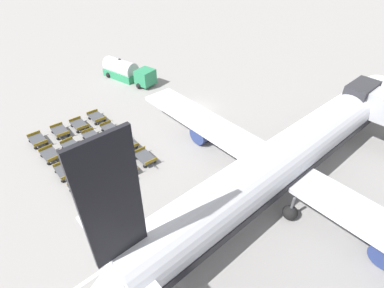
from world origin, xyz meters
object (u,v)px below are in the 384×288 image
at_px(baggage_dolly_row_near_col_a, 38,140).
at_px(baggage_dolly_row_mid_a_col_b, 72,147).
at_px(baggage_dolly_row_mid_a_col_a, 60,131).
at_px(baggage_dolly_row_far_col_c, 128,143).
at_px(baggage_dolly_row_mid_b_col_a, 79,125).
at_px(baggage_dolly_row_mid_a_col_d, 103,179).
at_px(baggage_dolly_row_near_col_c, 65,171).
at_px(baggage_dolly_row_mid_b_col_b, 92,137).
at_px(baggage_dolly_row_mid_a_col_c, 87,161).
at_px(baggage_dolly_row_near_col_d, 81,190).
at_px(fuel_tanker_secondary, 126,71).
at_px(baggage_dolly_row_far_col_d, 145,158).
at_px(baggage_dolly_row_mid_b_col_d, 126,167).
at_px(airplane, 287,157).
at_px(baggage_dolly_row_far_col_a, 97,117).
at_px(baggage_dolly_row_near_col_b, 50,155).
at_px(baggage_dolly_row_far_col_b, 111,129).
at_px(baggage_dolly_row_mid_b_col_c, 108,151).

relative_size(baggage_dolly_row_near_col_a, baggage_dolly_row_mid_a_col_b, 0.99).
height_order(baggage_dolly_row_mid_a_col_a, baggage_dolly_row_far_col_c, same).
xyz_separation_m(baggage_dolly_row_mid_a_col_b, baggage_dolly_row_mid_b_col_a, (-3.87, 2.34, 0.00)).
height_order(baggage_dolly_row_mid_a_col_b, baggage_dolly_row_mid_a_col_d, same).
relative_size(baggage_dolly_row_near_col_c, baggage_dolly_row_mid_a_col_d, 0.99).
bearing_deg(baggage_dolly_row_mid_b_col_b, baggage_dolly_row_mid_a_col_c, -28.68).
bearing_deg(baggage_dolly_row_near_col_c, baggage_dolly_row_near_col_d, 5.30).
height_order(baggage_dolly_row_mid_a_col_b, baggage_dolly_row_far_col_c, same).
bearing_deg(fuel_tanker_secondary, baggage_dolly_row_mid_b_col_b, -41.37).
bearing_deg(baggage_dolly_row_far_col_d, baggage_dolly_row_mid_a_col_a, -151.76).
relative_size(baggage_dolly_row_mid_a_col_b, baggage_dolly_row_mid_a_col_c, 1.01).
distance_m(baggage_dolly_row_mid_a_col_a, baggage_dolly_row_mid_b_col_d, 11.34).
distance_m(baggage_dolly_row_near_col_c, baggage_dolly_row_mid_b_col_d, 6.22).
bearing_deg(baggage_dolly_row_near_col_c, fuel_tanker_secondary, 136.84).
bearing_deg(airplane, fuel_tanker_secondary, -178.23).
relative_size(baggage_dolly_row_mid_a_col_a, baggage_dolly_row_far_col_c, 1.00).
distance_m(airplane, baggage_dolly_row_far_col_d, 14.79).
xyz_separation_m(baggage_dolly_row_mid_a_col_b, baggage_dolly_row_far_col_d, (6.77, 5.68, 0.00)).
distance_m(baggage_dolly_row_far_col_a, baggage_dolly_row_far_col_d, 11.05).
bearing_deg(fuel_tanker_secondary, baggage_dolly_row_near_col_c, -43.16).
bearing_deg(baggage_dolly_row_far_col_a, fuel_tanker_secondary, 134.89).
distance_m(airplane, fuel_tanker_secondary, 31.32).
relative_size(fuel_tanker_secondary, baggage_dolly_row_mid_b_col_b, 3.07).
bearing_deg(baggage_dolly_row_near_col_b, baggage_dolly_row_far_col_b, 94.89).
bearing_deg(baggage_dolly_row_mid_b_col_d, baggage_dolly_row_mid_a_col_b, -154.74).
bearing_deg(baggage_dolly_row_far_col_c, baggage_dolly_row_mid_b_col_b, -142.88).
distance_m(fuel_tanker_secondary, baggage_dolly_row_near_col_b, 20.94).
relative_size(baggage_dolly_row_near_col_c, baggage_dolly_row_far_col_d, 1.00).
height_order(baggage_dolly_row_mid_b_col_b, baggage_dolly_row_far_col_a, same).
relative_size(fuel_tanker_secondary, baggage_dolly_row_mid_a_col_d, 3.03).
relative_size(baggage_dolly_row_far_col_a, baggage_dolly_row_far_col_d, 1.01).
relative_size(baggage_dolly_row_mid_a_col_b, baggage_dolly_row_far_col_b, 1.01).
distance_m(baggage_dolly_row_mid_b_col_c, baggage_dolly_row_mid_b_col_d, 3.70).
bearing_deg(fuel_tanker_secondary, baggage_dolly_row_far_col_d, -22.17).
distance_m(baggage_dolly_row_mid_a_col_a, baggage_dolly_row_mid_b_col_c, 7.76).
distance_m(baggage_dolly_row_mid_a_col_b, baggage_dolly_row_mid_a_col_c, 3.52).
xyz_separation_m(baggage_dolly_row_mid_a_col_a, baggage_dolly_row_mid_a_col_c, (7.40, 0.47, 0.00)).
height_order(baggage_dolly_row_mid_a_col_a, baggage_dolly_row_far_col_b, same).
xyz_separation_m(baggage_dolly_row_mid_b_col_b, baggage_dolly_row_mid_b_col_c, (3.68, 0.37, 0.00)).
xyz_separation_m(baggage_dolly_row_mid_a_col_b, baggage_dolly_row_far_col_b, (-0.62, 5.08, 0.00)).
bearing_deg(baggage_dolly_row_far_col_a, baggage_dolly_row_mid_a_col_b, -48.68).
height_order(baggage_dolly_row_mid_a_col_c, baggage_dolly_row_mid_b_col_c, same).
bearing_deg(baggage_dolly_row_mid_a_col_b, baggage_dolly_row_mid_b_col_c, 42.04).
bearing_deg(baggage_dolly_row_far_col_c, baggage_dolly_row_near_col_a, -130.55).
bearing_deg(baggage_dolly_row_mid_b_col_c, baggage_dolly_row_far_col_a, 165.86).
xyz_separation_m(baggage_dolly_row_near_col_a, baggage_dolly_row_mid_b_col_c, (6.91, 5.67, 0.00)).
bearing_deg(baggage_dolly_row_mid_a_col_b, baggage_dolly_row_mid_b_col_a, 148.88).
xyz_separation_m(baggage_dolly_row_near_col_c, baggage_dolly_row_far_col_a, (-7.93, 6.84, 0.00)).
distance_m(airplane, baggage_dolly_row_near_col_d, 19.91).
bearing_deg(baggage_dolly_row_far_col_b, baggage_dolly_row_far_col_a, -176.01).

